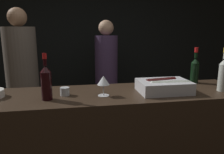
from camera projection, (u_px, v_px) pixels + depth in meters
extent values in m
cube|color=black|center=(90.00, 40.00, 3.79)|extent=(6.40, 0.06, 2.80)
cube|color=silver|center=(164.00, 86.00, 1.72)|extent=(0.39, 0.28, 0.09)
cylinder|color=#9EA899|center=(170.00, 85.00, 1.68)|extent=(0.30, 0.09, 0.07)
cylinder|color=#380F0F|center=(161.00, 82.00, 1.76)|extent=(0.26, 0.11, 0.07)
cylinder|color=silver|center=(104.00, 95.00, 1.63)|extent=(0.08, 0.08, 0.00)
cylinder|color=silver|center=(104.00, 90.00, 1.62)|extent=(0.01, 0.01, 0.08)
cone|color=silver|center=(103.00, 80.00, 1.61)|extent=(0.09, 0.09, 0.07)
cylinder|color=silver|center=(65.00, 91.00, 1.64)|extent=(0.07, 0.07, 0.06)
sphere|color=#EFB256|center=(65.00, 91.00, 1.64)|extent=(0.03, 0.03, 0.03)
cylinder|color=black|center=(195.00, 73.00, 2.01)|extent=(0.07, 0.07, 0.19)
cone|color=black|center=(196.00, 61.00, 1.99)|extent=(0.07, 0.07, 0.04)
cylinder|color=black|center=(196.00, 53.00, 1.97)|extent=(0.03, 0.03, 0.10)
cylinder|color=red|center=(196.00, 50.00, 1.96)|extent=(0.03, 0.03, 0.04)
cylinder|color=black|center=(46.00, 86.00, 1.52)|extent=(0.07, 0.07, 0.20)
cone|color=black|center=(45.00, 69.00, 1.49)|extent=(0.07, 0.07, 0.04)
cylinder|color=black|center=(45.00, 59.00, 1.48)|extent=(0.02, 0.02, 0.09)
cylinder|color=red|center=(44.00, 56.00, 1.48)|extent=(0.03, 0.03, 0.04)
cylinder|color=#B2B7AD|center=(223.00, 78.00, 1.74)|extent=(0.07, 0.07, 0.22)
cube|color=black|center=(107.00, 111.00, 3.25)|extent=(0.24, 0.18, 0.78)
cylinder|color=#473356|center=(106.00, 61.00, 3.09)|extent=(0.32, 0.32, 0.72)
sphere|color=tan|center=(106.00, 28.00, 2.99)|extent=(0.21, 0.21, 0.21)
cube|color=black|center=(27.00, 125.00, 2.69)|extent=(0.27, 0.20, 0.84)
cylinder|color=#60564C|center=(21.00, 60.00, 2.52)|extent=(0.37, 0.37, 0.76)
sphere|color=#997051|center=(17.00, 17.00, 2.42)|extent=(0.21, 0.21, 0.21)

